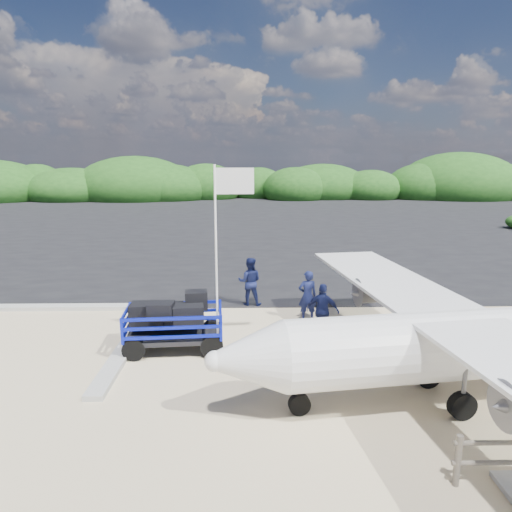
{
  "coord_description": "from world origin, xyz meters",
  "views": [
    {
      "loc": [
        -0.73,
        -12.1,
        5.77
      ],
      "look_at": [
        -0.4,
        5.63,
        1.96
      ],
      "focal_mm": 32.0,
      "sensor_mm": 36.0,
      "label": 1
    }
  ],
  "objects": [
    {
      "name": "aircraft_large",
      "position": [
        17.46,
        27.71,
        0.0
      ],
      "size": [
        16.46,
        16.46,
        4.38
      ],
      "primitive_type": null,
      "rotation": [
        0.0,
        0.0,
        3.28
      ],
      "color": "#B2B2B2",
      "rests_on": "ground"
    },
    {
      "name": "asphalt_apron",
      "position": [
        0.0,
        30.0,
        0.0
      ],
      "size": [
        90.0,
        50.0,
        0.04
      ],
      "primitive_type": null,
      "color": "#B2B2B2",
      "rests_on": "ground"
    },
    {
      "name": "vegetation_band",
      "position": [
        0.0,
        55.0,
        0.0
      ],
      "size": [
        124.0,
        8.0,
        4.4
      ],
      "primitive_type": null,
      "color": "#B2B2B2",
      "rests_on": "ground"
    },
    {
      "name": "signboard",
      "position": [
        5.17,
        0.87,
        0.0
      ],
      "size": [
        1.64,
        0.21,
        1.34
      ],
      "primitive_type": null,
      "rotation": [
        0.0,
        0.0,
        -0.04
      ],
      "color": "brown",
      "rests_on": "ground"
    },
    {
      "name": "flagpole",
      "position": [
        -1.66,
        1.02,
        0.0
      ],
      "size": [
        1.15,
        0.54,
        5.6
      ],
      "primitive_type": null,
      "rotation": [
        0.0,
        0.0,
        0.07
      ],
      "color": "white",
      "rests_on": "ground"
    },
    {
      "name": "crew_a",
      "position": [
        1.41,
        3.57,
        0.93
      ],
      "size": [
        0.73,
        0.52,
        1.86
      ],
      "primitive_type": "imported",
      "rotation": [
        0.0,
        0.0,
        3.26
      ],
      "color": "#111741",
      "rests_on": "ground"
    },
    {
      "name": "crew_c",
      "position": [
        1.71,
        1.99,
        0.9
      ],
      "size": [
        1.15,
        0.76,
        1.81
      ],
      "primitive_type": "imported",
      "rotation": [
        0.0,
        0.0,
        2.81
      ],
      "color": "#111741",
      "rests_on": "ground"
    },
    {
      "name": "baggage_cart",
      "position": [
        -2.97,
        1.05,
        0.0
      ],
      "size": [
        3.29,
        2.04,
        1.58
      ],
      "primitive_type": null,
      "rotation": [
        0.0,
        0.0,
        0.08
      ],
      "color": "#0B18AF",
      "rests_on": "ground"
    },
    {
      "name": "crew_b",
      "position": [
        -0.65,
        5.38,
        0.97
      ],
      "size": [
        1.0,
        0.81,
        1.94
      ],
      "primitive_type": "imported",
      "rotation": [
        0.0,
        0.0,
        3.06
      ],
      "color": "#111741",
      "rests_on": "ground"
    },
    {
      "name": "ground",
      "position": [
        0.0,
        0.0,
        0.0
      ],
      "size": [
        160.0,
        160.0,
        0.0
      ],
      "primitive_type": "plane",
      "color": "beige"
    }
  ]
}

